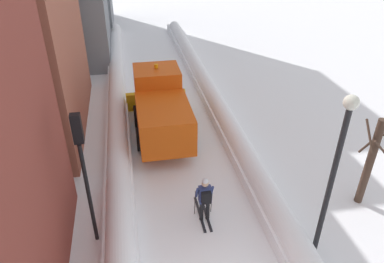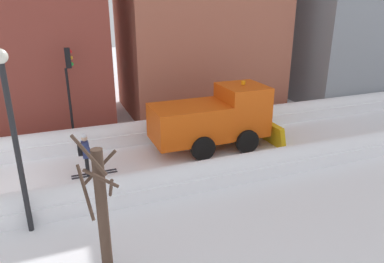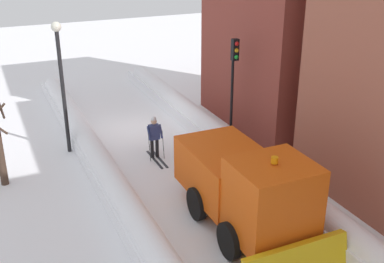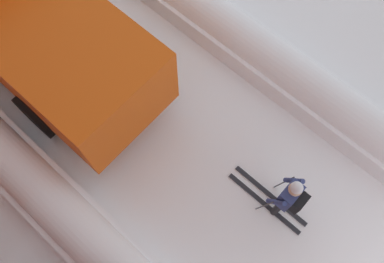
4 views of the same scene
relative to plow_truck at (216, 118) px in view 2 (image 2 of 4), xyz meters
The scene contains 10 objects.
ground_plane 1.76m from the plow_truck, 54.42° to the left, with size 80.00×80.00×0.00m, color white.
snowbank_left 2.46m from the plow_truck, 159.80° to the left, with size 1.10×36.00×1.04m.
snowbank_right 3.47m from the plow_truck, 13.55° to the left, with size 1.10×36.00×0.97m.
building_brick_near 11.08m from the plow_truck, 132.01° to the right, with size 6.19×7.22×12.07m.
building_brick_mid 8.34m from the plow_truck, 163.48° to the left, with size 6.21×9.52×11.86m.
plow_truck is the anchor object (origin of this frame).
skier 6.08m from the plow_truck, 82.37° to the right, with size 0.62×1.80×1.81m.
traffic_light_pole 7.00m from the plow_truck, 115.29° to the right, with size 0.28×0.42×4.62m.
street_lamp 9.18m from the plow_truck, 63.96° to the right, with size 0.40×0.40×5.50m.
bare_tree_near 9.11m from the plow_truck, 42.61° to the right, with size 1.04×1.02×3.93m.
Camera 2 is at (13.92, 2.33, 6.70)m, focal length 33.80 mm.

